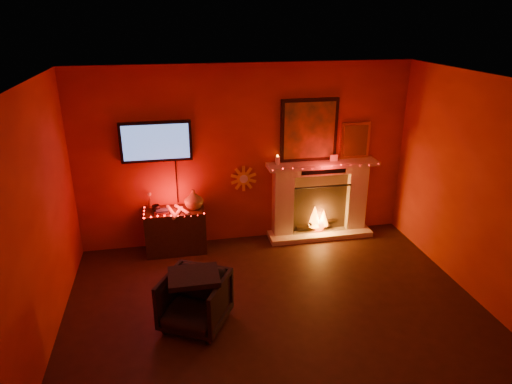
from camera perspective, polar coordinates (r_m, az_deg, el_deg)
room at (r=4.55m, az=4.34°, el=-4.51°), size 5.00×5.00×5.00m
fireplace at (r=7.21m, az=7.96°, el=-0.01°), size 1.72×0.40×2.18m
tv at (r=6.61m, az=-12.38°, el=6.14°), size 1.00×0.07×1.24m
sunburst_clock at (r=6.91m, az=-1.56°, el=1.68°), size 0.40×0.03×0.40m
console_table at (r=6.86m, az=-9.89°, el=-4.40°), size 0.87×0.57×0.96m
armchair at (r=5.32m, az=-7.65°, el=-13.34°), size 0.93×0.94×0.64m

